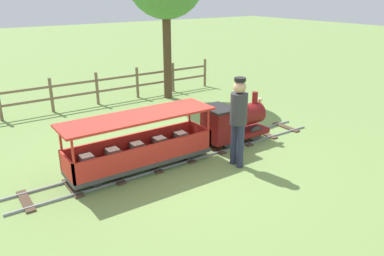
% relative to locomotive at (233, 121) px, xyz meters
% --- Properties ---
extents(ground_plane, '(60.00, 60.00, 0.00)m').
position_rel_locomotive_xyz_m(ground_plane, '(0.00, -1.12, -0.48)').
color(ground_plane, '#75934C').
extents(track, '(0.71, 6.40, 0.04)m').
position_rel_locomotive_xyz_m(track, '(0.00, -1.21, -0.47)').
color(track, gray).
rests_on(track, ground_plane).
extents(locomotive, '(0.67, 1.45, 0.97)m').
position_rel_locomotive_xyz_m(locomotive, '(0.00, 0.00, 0.00)').
color(locomotive, maroon).
rests_on(locomotive, ground_plane).
extents(passenger_car, '(0.77, 2.70, 0.97)m').
position_rel_locomotive_xyz_m(passenger_car, '(0.00, -2.11, -0.06)').
color(passenger_car, '#3F3F3F').
rests_on(passenger_car, ground_plane).
extents(conductor_person, '(0.30, 0.30, 1.62)m').
position_rel_locomotive_xyz_m(conductor_person, '(0.84, -0.61, 0.47)').
color(conductor_person, '#282D47').
rests_on(conductor_person, ground_plane).
extents(fence_section, '(0.08, 7.48, 0.90)m').
position_rel_locomotive_xyz_m(fence_section, '(-4.31, -1.21, -0.00)').
color(fence_section, '#756047').
rests_on(fence_section, ground_plane).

